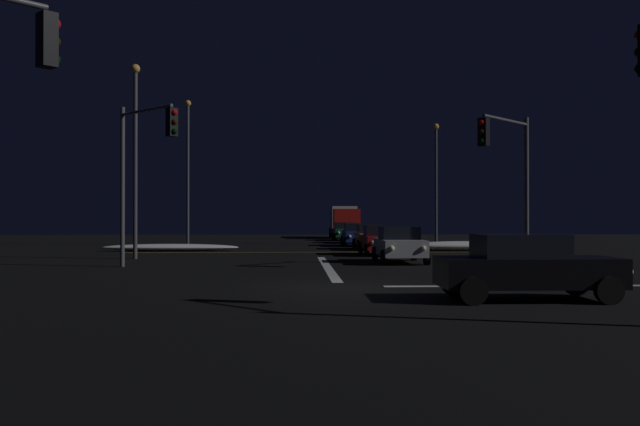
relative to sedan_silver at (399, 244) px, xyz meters
name	(u,v)px	position (x,y,z in m)	size (l,w,h in m)	color
ground	(340,288)	(-3.29, -10.31, -0.85)	(120.00, 120.00, 0.10)	black
stop_line_north	(327,267)	(-3.29, -2.50, -0.80)	(0.35, 13.34, 0.01)	white
centre_line_ns	(317,252)	(-3.29, 9.10, -0.80)	(22.00, 0.15, 0.01)	yellow
crosswalk_bar_east	(613,286)	(4.63, -10.31, -0.80)	(13.34, 0.40, 0.01)	white
snow_bank_left_curb	(171,247)	(-11.90, 10.72, -0.59)	(8.01, 1.50, 0.42)	white
snow_bank_right_curb	(462,246)	(5.33, 10.25, -0.51)	(6.99, 1.50, 0.58)	white
sedan_silver	(399,244)	(0.00, 0.00, 0.00)	(2.02, 4.33, 1.57)	#B7B7BC
sedan_red	(380,240)	(-0.05, 6.26, 0.00)	(2.02, 4.33, 1.57)	maroon
sedan_orange	(371,237)	(0.15, 12.43, 0.00)	(2.02, 4.33, 1.57)	#C66014
sedan_blue	(356,234)	(-0.26, 17.76, 0.00)	(2.02, 4.33, 1.57)	navy
sedan_gray	(356,233)	(0.19, 23.48, 0.00)	(2.02, 4.33, 1.57)	slate
sedan_green	(344,231)	(-0.25, 29.33, 0.00)	(2.02, 4.33, 1.57)	#14512D
box_truck	(344,220)	(0.23, 36.52, 0.91)	(2.68, 8.28, 3.08)	red
sedan_black_crossing	(526,266)	(0.91, -13.65, 0.00)	(4.33, 2.02, 1.57)	black
traffic_signal_ne	(509,162)	(3.86, -3.17, 3.37)	(2.79, 2.79, 6.09)	#4C4C51
traffic_signal_nw	(142,156)	(-10.49, -3.10, 3.57)	(2.71, 2.71, 6.41)	#4C4C51
streetlamp_left_near	(135,147)	(-12.20, 3.10, 4.55)	(0.44, 0.44, 9.31)	#424247
streetlamp_right_far	(436,175)	(5.63, 19.10, 4.27)	(0.44, 0.44, 8.78)	#424247
streetlamp_left_far	(188,163)	(-12.20, 19.10, 5.09)	(0.44, 0.44, 10.36)	#424247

